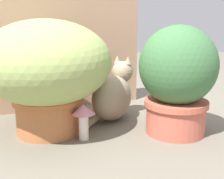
# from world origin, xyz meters

# --- Properties ---
(ground_plane) EXTENTS (6.00, 6.00, 0.00)m
(ground_plane) POSITION_xyz_m (0.00, 0.00, 0.00)
(ground_plane) COLOR #6B6557
(cardboard_backdrop) EXTENTS (0.91, 0.03, 0.89)m
(cardboard_backdrop) POSITION_xyz_m (-0.04, 0.49, 0.44)
(cardboard_backdrop) COLOR tan
(cardboard_backdrop) RESTS_ON ground
(grass_planter) EXTENTS (0.55, 0.55, 0.49)m
(grass_planter) POSITION_xyz_m (-0.19, 0.14, 0.28)
(grass_planter) COLOR #B2693B
(grass_planter) RESTS_ON ground
(leafy_planter) EXTENTS (0.33, 0.33, 0.47)m
(leafy_planter) POSITION_xyz_m (0.31, -0.08, 0.25)
(leafy_planter) COLOR #C35E4A
(leafy_planter) RESTS_ON ground
(cat) EXTENTS (0.37, 0.29, 0.32)m
(cat) POSITION_xyz_m (0.14, 0.20, 0.12)
(cat) COLOR tan
(cat) RESTS_ON ground
(mushroom_ornament_pink) EXTENTS (0.10, 0.10, 0.15)m
(mushroom_ornament_pink) POSITION_xyz_m (-0.08, 0.00, 0.11)
(mushroom_ornament_pink) COLOR silver
(mushroom_ornament_pink) RESTS_ON ground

